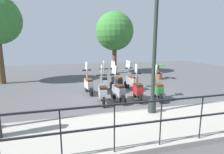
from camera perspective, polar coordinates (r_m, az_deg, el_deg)
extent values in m
plane|color=#4C4C4F|center=(8.19, 3.76, -6.28)|extent=(28.00, 28.00, 0.00)
cube|color=#A39E93|center=(5.43, 14.85, -15.00)|extent=(2.20, 20.00, 0.15)
cube|color=gray|center=(6.28, 10.08, -11.14)|extent=(0.10, 20.00, 0.15)
cube|color=black|center=(4.25, 22.23, -6.51)|extent=(0.04, 16.00, 0.04)
cube|color=black|center=(4.41, 21.78, -12.40)|extent=(0.04, 16.00, 0.04)
cylinder|color=black|center=(4.75, 27.05, -11.82)|extent=(0.03, 0.03, 1.05)
cylinder|color=black|center=(4.15, 15.59, -14.27)|extent=(0.03, 0.03, 1.05)
cylinder|color=black|center=(3.77, 0.78, -16.57)|extent=(0.03, 0.03, 1.05)
cylinder|color=black|center=(3.66, -16.38, -17.88)|extent=(0.03, 0.03, 1.05)
cylinder|color=#232D28|center=(6.06, 12.92, -9.31)|extent=(0.26, 0.26, 0.40)
cylinder|color=#232D28|center=(5.70, 13.79, 10.40)|extent=(0.12, 0.12, 4.49)
cylinder|color=brown|center=(12.46, -32.63, 4.29)|extent=(0.36, 0.36, 2.71)
cylinder|color=brown|center=(14.39, 0.81, 5.70)|extent=(0.36, 0.36, 2.24)
sphere|color=#387A33|center=(14.36, 0.83, 14.70)|extent=(3.03, 3.03, 3.03)
cylinder|color=#9E5B3D|center=(12.46, 14.79, 0.39)|extent=(0.56, 0.56, 0.45)
cylinder|color=brown|center=(12.39, 14.89, 2.55)|extent=(0.10, 0.10, 0.50)
ellipsoid|color=#2D6B2D|center=(12.57, 14.40, 4.06)|extent=(0.56, 0.16, 0.10)
ellipsoid|color=#2D6B2D|center=(12.14, 15.54, 3.78)|extent=(0.56, 0.16, 0.10)
ellipsoid|color=#2D6B2D|center=(12.23, 13.94, 3.91)|extent=(0.56, 0.16, 0.10)
ellipsoid|color=#2D6B2D|center=(12.48, 15.96, 3.94)|extent=(0.56, 0.16, 0.10)
ellipsoid|color=#2D6B2D|center=(12.42, 13.83, 4.01)|extent=(0.56, 0.16, 0.10)
ellipsoid|color=#2D6B2D|center=(12.29, 16.11, 3.83)|extent=(0.56, 0.16, 0.10)
cylinder|color=black|center=(8.23, 13.39, -5.03)|extent=(0.41, 0.13, 0.40)
cylinder|color=black|center=(7.49, 15.58, -6.73)|extent=(0.41, 0.13, 0.40)
cube|color=#2D6B38|center=(7.70, 14.76, -4.02)|extent=(0.63, 0.36, 0.36)
cube|color=#2D6B38|center=(7.96, 14.00, -3.36)|extent=(0.16, 0.31, 0.44)
cube|color=#4C2D19|center=(7.59, 15.03, -2.47)|extent=(0.43, 0.31, 0.10)
cylinder|color=gray|center=(7.94, 13.97, -0.77)|extent=(0.19, 0.09, 0.55)
cube|color=black|center=(7.89, 14.06, 1.19)|extent=(0.12, 0.44, 0.05)
cube|color=silver|center=(7.91, 13.97, 2.69)|extent=(0.39, 0.08, 0.42)
cylinder|color=black|center=(8.01, 7.51, -5.25)|extent=(0.41, 0.13, 0.40)
cylinder|color=black|center=(7.25, 9.18, -7.04)|extent=(0.41, 0.13, 0.40)
cube|color=#B21E1E|center=(7.48, 8.54, -4.23)|extent=(0.63, 0.35, 0.36)
cube|color=#B21E1E|center=(7.74, 7.96, -3.54)|extent=(0.16, 0.31, 0.44)
cube|color=black|center=(7.35, 8.73, -2.64)|extent=(0.43, 0.31, 0.10)
cylinder|color=gray|center=(7.72, 7.91, -0.88)|extent=(0.19, 0.09, 0.55)
cube|color=black|center=(7.67, 7.97, 1.14)|extent=(0.12, 0.44, 0.05)
cube|color=silver|center=(7.69, 7.89, 2.68)|extent=(0.39, 0.08, 0.42)
cylinder|color=black|center=(7.71, 0.41, -5.81)|extent=(0.41, 0.16, 0.40)
cylinder|color=black|center=(7.02, 3.57, -7.53)|extent=(0.41, 0.16, 0.40)
cube|color=gray|center=(7.21, 2.26, -4.69)|extent=(0.65, 0.40, 0.36)
cube|color=gray|center=(7.45, 1.16, -4.01)|extent=(0.18, 0.32, 0.44)
cube|color=black|center=(7.09, 2.55, -3.03)|extent=(0.45, 0.34, 0.10)
cylinder|color=gray|center=(7.42, 0.95, -1.25)|extent=(0.19, 0.11, 0.55)
cube|color=black|center=(7.36, 0.96, 0.84)|extent=(0.15, 0.44, 0.05)
cube|color=silver|center=(7.39, 0.75, 2.44)|extent=(0.39, 0.11, 0.42)
cylinder|color=black|center=(7.56, -3.43, -6.16)|extent=(0.41, 0.12, 0.40)
cylinder|color=black|center=(6.78, -2.73, -8.19)|extent=(0.41, 0.12, 0.40)
cube|color=#B7BCC6|center=(7.01, -3.05, -5.15)|extent=(0.62, 0.34, 0.36)
cube|color=#B7BCC6|center=(7.28, -3.29, -4.38)|extent=(0.15, 0.31, 0.44)
cube|color=black|center=(6.88, -3.01, -3.47)|extent=(0.42, 0.30, 0.10)
cylinder|color=gray|center=(7.25, -3.37, -1.55)|extent=(0.19, 0.09, 0.55)
cube|color=black|center=(7.20, -3.40, 0.59)|extent=(0.10, 0.44, 0.05)
cube|color=silver|center=(7.22, -3.46, 2.24)|extent=(0.39, 0.07, 0.42)
cylinder|color=black|center=(9.62, 4.81, -2.47)|extent=(0.41, 0.20, 0.40)
cylinder|color=black|center=(8.99, 8.00, -3.48)|extent=(0.41, 0.20, 0.40)
cube|color=gray|center=(9.18, 6.72, -1.37)|extent=(0.66, 0.45, 0.36)
cube|color=gray|center=(9.39, 5.61, -0.94)|extent=(0.21, 0.32, 0.44)
cube|color=#4C2D19|center=(9.08, 7.03, -0.03)|extent=(0.46, 0.37, 0.10)
cylinder|color=gray|center=(9.37, 5.43, 1.25)|extent=(0.20, 0.12, 0.55)
cube|color=black|center=(9.33, 5.46, 2.92)|extent=(0.19, 0.44, 0.05)
cube|color=silver|center=(9.35, 5.25, 4.17)|extent=(0.38, 0.15, 0.42)
cylinder|color=black|center=(9.39, 0.06, -2.76)|extent=(0.41, 0.19, 0.40)
cylinder|color=black|center=(8.72, 2.90, -3.85)|extent=(0.41, 0.19, 0.40)
cube|color=black|center=(8.92, 1.73, -1.65)|extent=(0.65, 0.44, 0.36)
cube|color=black|center=(9.15, 0.75, -1.20)|extent=(0.20, 0.32, 0.44)
cube|color=#4C2D19|center=(8.81, 1.99, -0.28)|extent=(0.46, 0.36, 0.10)
cylinder|color=gray|center=(9.14, 0.55, 1.05)|extent=(0.20, 0.12, 0.55)
cube|color=black|center=(9.09, 0.55, 2.76)|extent=(0.18, 0.44, 0.05)
cube|color=silver|center=(9.12, 0.36, 4.05)|extent=(0.38, 0.14, 0.42)
cylinder|color=black|center=(9.33, -2.74, -2.87)|extent=(0.41, 0.13, 0.40)
cylinder|color=black|center=(8.53, -2.31, -4.18)|extent=(0.41, 0.13, 0.40)
cube|color=#B7BCC6|center=(8.78, -2.50, -1.86)|extent=(0.63, 0.36, 0.36)
cube|color=#B7BCC6|center=(9.06, -2.65, -1.34)|extent=(0.16, 0.31, 0.44)
cube|color=black|center=(8.66, -2.48, -0.48)|extent=(0.43, 0.31, 0.10)
cylinder|color=gray|center=(9.05, -2.70, 0.94)|extent=(0.19, 0.09, 0.55)
cube|color=black|center=(9.01, -2.72, 2.67)|extent=(0.12, 0.44, 0.05)
cube|color=silver|center=(9.04, -2.76, 3.97)|extent=(0.39, 0.08, 0.42)
cylinder|color=black|center=(8.97, -8.32, -3.52)|extent=(0.41, 0.14, 0.40)
cylinder|color=black|center=(8.20, -6.84, -4.86)|extent=(0.41, 0.14, 0.40)
cube|color=beige|center=(8.44, -7.50, -2.46)|extent=(0.63, 0.36, 0.36)
cube|color=beige|center=(8.71, -8.02, -1.93)|extent=(0.16, 0.31, 0.44)
cube|color=#4C2D19|center=(8.32, -7.41, -1.03)|extent=(0.43, 0.31, 0.10)
cylinder|color=gray|center=(8.69, -8.18, 0.43)|extent=(0.19, 0.10, 0.55)
cube|color=black|center=(8.65, -8.23, 2.23)|extent=(0.12, 0.44, 0.05)
cube|color=silver|center=(8.68, -8.37, 3.59)|extent=(0.39, 0.09, 0.42)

